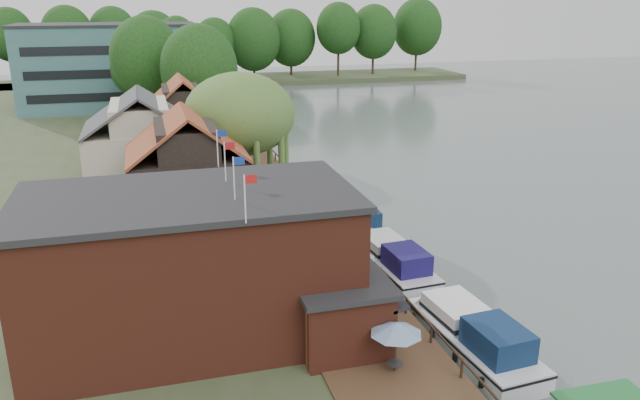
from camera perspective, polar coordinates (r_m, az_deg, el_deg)
ground at (r=37.57m, az=14.09°, el=-9.06°), size 260.00×260.00×0.00m
land_bank at (r=66.96m, az=-26.01°, el=2.09°), size 50.00×140.00×1.00m
quay_deck at (r=42.86m, az=-1.85°, el=-3.50°), size 6.00×50.00×0.10m
quay_rail at (r=43.82m, az=1.41°, el=-2.37°), size 0.20×49.00×1.00m
pub at (r=30.46m, az=-7.91°, el=-5.58°), size 20.00×11.00×7.30m
hotel_block at (r=99.31m, az=-18.66°, el=11.52°), size 25.40×12.40×12.30m
cottage_a at (r=44.33m, az=-12.00°, el=2.56°), size 8.60×7.60×8.50m
cottage_b at (r=53.98m, az=-15.98°, el=4.99°), size 9.60×8.60×8.50m
cottage_c at (r=62.90m, az=-12.39°, el=7.04°), size 7.60×7.60×8.50m
willow at (r=49.38m, az=-7.28°, el=5.53°), size 8.60×8.60×10.43m
umbrella_0 at (r=28.05m, az=6.91°, el=-13.17°), size 2.31×2.31×2.38m
umbrella_1 at (r=30.60m, az=5.28°, el=-10.27°), size 2.17×2.17×2.38m
umbrella_2 at (r=32.42m, az=4.06°, el=-8.53°), size 2.23×2.23×2.38m
umbrella_3 at (r=35.22m, az=3.39°, el=-6.28°), size 2.05×2.05×2.38m
umbrella_4 at (r=38.65m, az=0.41°, el=-3.97°), size 2.24×2.24×2.38m
umbrella_5 at (r=41.75m, az=0.11°, el=-2.27°), size 2.22×2.22×2.38m
cruiser_0 at (r=32.08m, az=13.84°, el=-11.52°), size 4.05×10.26×2.44m
cruiser_1 at (r=39.87m, az=6.70°, el=-5.14°), size 3.70×9.80×2.32m
cruiser_2 at (r=46.64m, az=3.01°, el=-1.45°), size 3.67×10.30×2.48m
bank_tree_0 at (r=72.00m, az=-10.90°, el=10.37°), size 8.54×8.54×13.19m
bank_tree_1 at (r=78.84m, az=-15.48°, el=10.94°), size 8.42×8.42×13.90m
bank_tree_2 at (r=88.96m, az=-16.56°, el=10.34°), size 6.08×6.08×10.09m
bank_tree_3 at (r=107.08m, az=-12.81°, el=12.63°), size 6.06×6.06×13.12m
bank_tree_4 at (r=116.28m, az=-13.00°, el=12.87°), size 6.57×6.57×12.56m
bank_tree_5 at (r=123.14m, az=-13.85°, el=12.93°), size 7.18×7.18×11.98m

